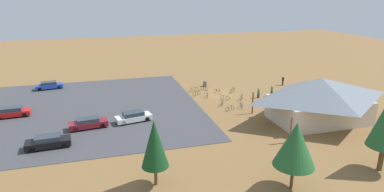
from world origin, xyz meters
name	(u,v)px	position (x,y,z in m)	size (l,w,h in m)	color
ground	(218,93)	(0.00, 0.00, 0.00)	(160.00, 160.00, 0.00)	olive
parking_lot_asphalt	(63,111)	(24.63, 2.06, 0.03)	(39.17, 32.46, 0.05)	#424247
bike_pavilion	(320,97)	(-8.44, 15.30, 3.34)	(14.78, 10.27, 5.88)	beige
trash_bin	(205,84)	(0.85, -4.86, 0.45)	(0.60, 0.60, 0.90)	brown
lot_sign	(205,86)	(2.33, -0.34, 1.41)	(0.56, 0.08, 2.20)	#99999E
pine_midwest	(155,144)	(15.01, 24.66, 4.01)	(2.41, 2.41, 6.19)	brown
pine_far_west	(295,145)	(3.70, 28.52, 4.25)	(3.58, 3.58, 6.22)	brown
bicycle_red_mid_cluster	(207,95)	(2.51, 1.48, 0.37)	(0.63, 1.73, 0.83)	black
bicycle_white_near_sign	(241,98)	(-2.28, 4.35, 0.40)	(1.08, 1.46, 0.85)	black
bicycle_orange_trailside	(193,90)	(3.81, -2.17, 0.37)	(1.75, 0.49, 0.82)	black
bicycle_blue_yard_right	(241,106)	(-0.66, 7.96, 0.36)	(0.48, 1.66, 0.81)	black
bicycle_yellow_lone_east	(222,103)	(1.63, 6.02, 0.38)	(0.90, 1.47, 0.86)	black
bicycle_teal_by_bin	(204,88)	(1.68, -2.55, 0.37)	(0.85, 1.54, 0.81)	black
bicycle_black_back_row	(217,91)	(0.21, 0.04, 0.38)	(0.88, 1.57, 0.87)	black
bicycle_green_edge_south	(232,90)	(-2.44, 0.17, 0.38)	(1.40, 1.21, 0.86)	black
bicycle_purple_yard_front	(230,108)	(1.32, 8.47, 0.35)	(1.59, 0.71, 0.77)	black
bicycle_silver_yard_left	(225,97)	(0.15, 3.38, 0.34)	(1.19, 1.17, 0.77)	black
bicycle_red_front_row	(197,93)	(3.90, 0.08, 0.38)	(1.57, 0.82, 0.84)	black
car_white_front_row	(134,117)	(15.27, 9.00, 0.74)	(4.95, 2.72, 1.39)	white
car_blue_second_row	(49,85)	(27.96, -10.60, 0.71)	(4.75, 2.40, 1.32)	#1E42B2
car_maroon_by_curb	(88,123)	(21.00, 9.68, 0.73)	(4.90, 2.32, 1.36)	maroon
car_red_mid_lot	(12,112)	(31.15, 2.67, 0.75)	(4.69, 2.14, 1.40)	red
car_black_inner_stall	(48,142)	(25.18, 14.19, 0.75)	(4.84, 2.14, 1.40)	black
visitor_by_pavilion	(272,90)	(-8.01, 3.65, 0.93)	(0.39, 0.36, 1.78)	#2D3347
visitor_at_bikes	(259,93)	(-5.41, 4.04, 0.89)	(0.36, 0.36, 1.69)	#2D3347
visitor_near_lot	(283,81)	(-13.15, -1.58, 0.91)	(0.39, 0.40, 1.74)	#2D3347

